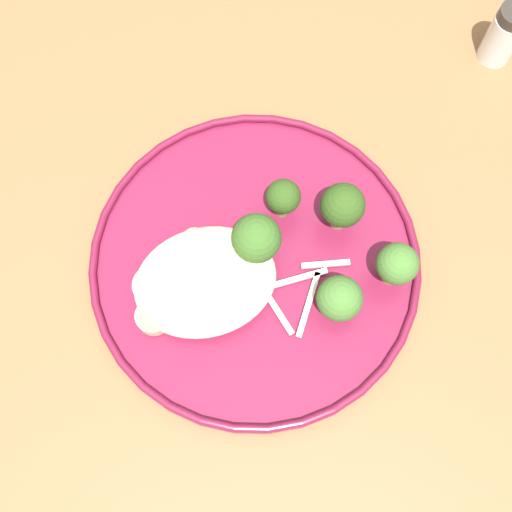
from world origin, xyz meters
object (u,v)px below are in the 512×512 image
seared_scallop_large_seared (155,317)px  pepper_shaker (506,34)px  seared_scallop_center_golden (193,242)px  broccoli_floret_beside_noodles (341,298)px  seared_scallop_rear_pale (249,263)px  broccoli_floret_front_edge (285,197)px  broccoli_floret_split_head (344,206)px  seared_scallop_front_small (196,283)px  broccoli_floret_left_leaning (258,238)px  broccoli_floret_near_rim (399,264)px  dinner_plate (256,260)px  seared_scallop_tiny_bay (155,284)px  seared_scallop_half_hidden (174,268)px

seared_scallop_large_seared → pepper_shaker: pepper_shaker is taller
seared_scallop_center_golden → broccoli_floret_beside_noodles: size_ratio=0.46×
seared_scallop_rear_pale → broccoli_floret_front_edge: (-0.04, -0.04, 0.02)m
broccoli_floret_front_edge → broccoli_floret_split_head: bearing=153.1°
seared_scallop_front_small → broccoli_floret_left_leaning: size_ratio=0.52×
seared_scallop_front_small → broccoli_floret_near_rim: size_ratio=0.57×
broccoli_floret_left_leaning → seared_scallop_front_small: bearing=14.6°
seared_scallop_front_small → seared_scallop_rear_pale: seared_scallop_rear_pale is taller
seared_scallop_rear_pale → broccoli_floret_beside_noodles: size_ratio=0.66×
dinner_plate → broccoli_floret_beside_noodles: size_ratio=5.87×
seared_scallop_center_golden → broccoli_floret_left_leaning: broccoli_floret_left_leaning is taller
seared_scallop_tiny_bay → broccoli_floret_beside_noodles: broccoli_floret_beside_noodles is taller
seared_scallop_center_golden → broccoli_floret_near_rim: bearing=155.6°
seared_scallop_large_seared → pepper_shaker: 0.42m
seared_scallop_tiny_bay → seared_scallop_center_golden: (-0.04, -0.03, -0.00)m
seared_scallop_large_seared → broccoli_floret_near_rim: 0.21m
broccoli_floret_near_rim → pepper_shaker: bearing=-132.8°
seared_scallop_rear_pale → broccoli_floret_front_edge: 0.06m
seared_scallop_rear_pale → broccoli_floret_beside_noodles: bearing=139.7°
dinner_plate → seared_scallop_tiny_bay: size_ratio=8.55×
broccoli_floret_split_head → broccoli_floret_near_rim: (-0.03, 0.06, -0.00)m
seared_scallop_tiny_bay → broccoli_floret_left_leaning: broccoli_floret_left_leaning is taller
seared_scallop_rear_pale → seared_scallop_tiny_bay: bearing=-2.8°
seared_scallop_large_seared → broccoli_floret_near_rim: bearing=175.5°
seared_scallop_front_small → seared_scallop_rear_pale: bearing=-174.9°
seared_scallop_large_seared → broccoli_floret_front_edge: broccoli_floret_front_edge is taller
broccoli_floret_left_leaning → broccoli_floret_beside_noodles: size_ratio=1.21×
broccoli_floret_beside_noodles → pepper_shaker: size_ratio=0.74×
seared_scallop_half_hidden → broccoli_floret_left_leaning: broccoli_floret_left_leaning is taller
seared_scallop_rear_pale → pepper_shaker: 0.33m
seared_scallop_half_hidden → seared_scallop_front_small: bearing=129.5°
seared_scallop_rear_pale → broccoli_floret_beside_noodles: broccoli_floret_beside_noodles is taller
seared_scallop_front_small → broccoli_floret_left_leaning: broccoli_floret_left_leaning is taller
seared_scallop_half_hidden → seared_scallop_center_golden: 0.03m
seared_scallop_half_hidden → pepper_shaker: 0.38m
broccoli_floret_split_head → dinner_plate: bearing=10.3°
broccoli_floret_left_leaning → seared_scallop_tiny_bay: bearing=4.4°
seared_scallop_front_small → broccoli_floret_front_edge: size_ratio=0.63×
dinner_plate → seared_scallop_rear_pale: seared_scallop_rear_pale is taller
seared_scallop_large_seared → broccoli_floret_left_leaning: broccoli_floret_left_leaning is taller
pepper_shaker → seared_scallop_large_seared: bearing=24.6°
seared_scallop_tiny_bay → pepper_shaker: (-0.38, -0.15, 0.01)m
dinner_plate → seared_scallop_center_golden: size_ratio=12.80×
broccoli_floret_near_rim → pepper_shaker: 0.26m
broccoli_floret_split_head → seared_scallop_rear_pale: bearing=12.7°
seared_scallop_front_small → seared_scallop_center_golden: 0.04m
broccoli_floret_left_leaning → broccoli_floret_front_edge: bearing=-135.7°
seared_scallop_half_hidden → broccoli_floret_near_rim: size_ratio=0.61×
broccoli_floret_beside_noodles → pepper_shaker: pepper_shaker is taller
seared_scallop_large_seared → seared_scallop_center_golden: 0.07m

